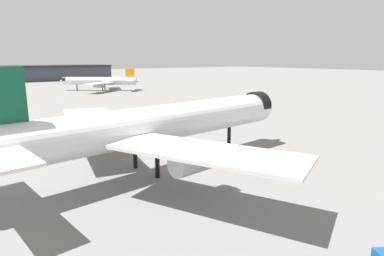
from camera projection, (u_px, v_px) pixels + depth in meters
name	position (u px, v px, depth m)	size (l,w,h in m)	color
ground	(186.00, 169.00, 49.72)	(900.00, 900.00, 0.00)	slate
airliner_near_gate	(157.00, 125.00, 48.13)	(55.82, 50.65, 15.55)	white
airliner_far_taxiway	(100.00, 81.00, 169.44)	(36.89, 32.84, 11.12)	white
traffic_cone_near_nose	(195.00, 126.00, 79.09)	(0.61, 0.61, 0.76)	#F2600C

